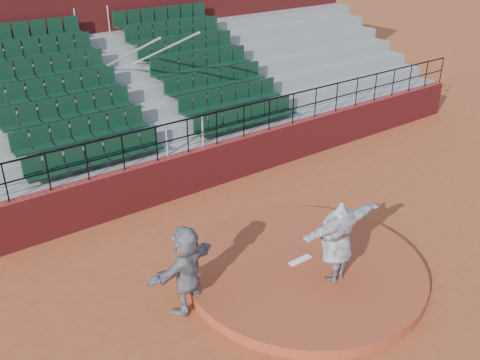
# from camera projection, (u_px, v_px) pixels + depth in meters

# --- Properties ---
(ground) EXTENTS (90.00, 90.00, 0.00)m
(ground) POSITION_uv_depth(u_px,v_px,m) (304.00, 273.00, 12.39)
(ground) COLOR #A64A25
(ground) RESTS_ON ground
(pitchers_mound) EXTENTS (5.50, 5.50, 0.25)m
(pitchers_mound) POSITION_uv_depth(u_px,v_px,m) (304.00, 268.00, 12.33)
(pitchers_mound) COLOR #A24224
(pitchers_mound) RESTS_ON ground
(pitching_rubber) EXTENTS (0.60, 0.15, 0.03)m
(pitching_rubber) POSITION_uv_depth(u_px,v_px,m) (300.00, 260.00, 12.38)
(pitching_rubber) COLOR white
(pitching_rubber) RESTS_ON pitchers_mound
(boundary_wall) EXTENTS (24.00, 0.30, 1.30)m
(boundary_wall) POSITION_uv_depth(u_px,v_px,m) (189.00, 172.00, 15.69)
(boundary_wall) COLOR maroon
(boundary_wall) RESTS_ON ground
(wall_railing) EXTENTS (24.04, 0.05, 1.03)m
(wall_railing) POSITION_uv_depth(u_px,v_px,m) (187.00, 128.00, 15.08)
(wall_railing) COLOR black
(wall_railing) RESTS_ON boundary_wall
(seating_deck) EXTENTS (24.00, 5.97, 4.63)m
(seating_deck) POSITION_uv_depth(u_px,v_px,m) (131.00, 113.00, 17.95)
(seating_deck) COLOR gray
(seating_deck) RESTS_ON ground
(press_box_facade) EXTENTS (24.00, 3.00, 7.10)m
(press_box_facade) POSITION_uv_depth(u_px,v_px,m) (78.00, 31.00, 19.86)
(press_box_facade) COLOR maroon
(press_box_facade) RESTS_ON ground
(pitcher) EXTENTS (2.40, 0.75, 1.93)m
(pitcher) POSITION_uv_depth(u_px,v_px,m) (337.00, 242.00, 11.35)
(pitcher) COLOR black
(pitcher) RESTS_ON pitchers_mound
(fielder) EXTENTS (1.91, 1.06, 1.96)m
(fielder) POSITION_uv_depth(u_px,v_px,m) (187.00, 269.00, 10.86)
(fielder) COLOR black
(fielder) RESTS_ON ground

